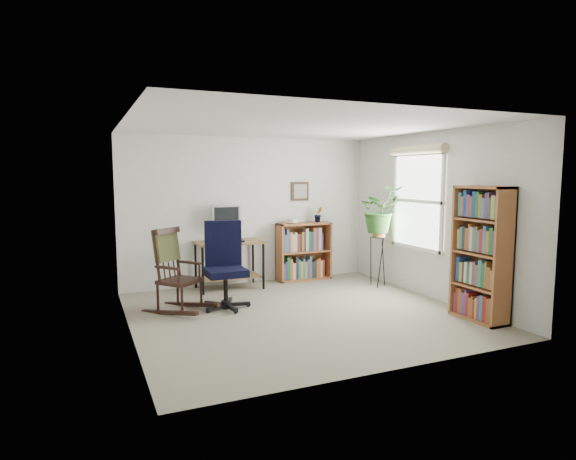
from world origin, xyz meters
name	(u,v)px	position (x,y,z in m)	size (l,w,h in m)	color
floor	(300,313)	(0.00, 0.00, 0.00)	(4.20, 4.00, 0.00)	gray
ceiling	(301,126)	(0.00, 0.00, 2.40)	(4.20, 4.00, 0.00)	silver
wall_back	(250,211)	(0.00, 2.00, 1.20)	(4.20, 0.00, 2.40)	silver
wall_front	(394,242)	(0.00, -2.00, 1.20)	(4.20, 0.00, 2.40)	silver
wall_left	(127,229)	(-2.10, 0.00, 1.20)	(0.00, 4.00, 2.40)	silver
wall_right	(432,216)	(2.10, 0.00, 1.20)	(0.00, 4.00, 2.40)	silver
window	(417,201)	(2.06, 0.30, 1.40)	(0.12, 1.20, 1.50)	white
desk	(229,265)	(-0.45, 1.70, 0.38)	(1.05, 0.58, 0.75)	brown
monitor	(226,223)	(-0.45, 1.84, 1.03)	(0.46, 0.16, 0.56)	#AFAFB3
keyboard	(231,241)	(-0.45, 1.58, 0.77)	(0.40, 0.15, 0.03)	black
office_chair	(225,265)	(-0.82, 0.61, 0.60)	(0.65, 0.65, 1.19)	black
rocking_chair	(180,270)	(-1.41, 0.72, 0.56)	(0.58, 0.96, 1.12)	black
low_bookshelf	(304,251)	(0.91, 1.82, 0.49)	(0.93, 0.31, 0.98)	#9A5C32
tall_bookshelf	(481,254)	(1.92, -1.13, 0.83)	(0.31, 0.73, 1.66)	#9A5C32
plant_stand	(378,257)	(1.80, 0.90, 0.47)	(0.26, 0.26, 0.94)	black
spider_plant	(380,187)	(1.80, 0.90, 1.60)	(1.69, 1.88, 1.46)	#2B5D20
potted_plant_small	(318,219)	(1.19, 1.83, 1.03)	(0.13, 0.24, 0.11)	#2B5D20
framed_picture	(300,191)	(0.91, 1.97, 1.51)	(0.32, 0.04, 0.32)	black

